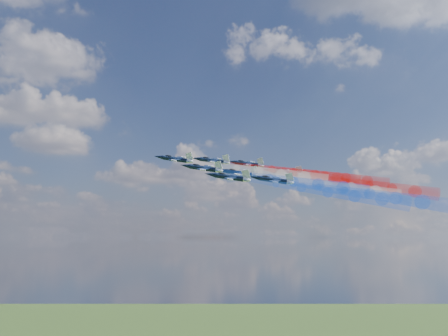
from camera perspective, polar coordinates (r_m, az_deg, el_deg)
jet_lead at (r=145.41m, az=-5.63°, el=1.02°), size 15.89×15.75×7.67m
trail_lead at (r=140.49m, az=4.03°, el=-0.36°), size 32.65×28.00×11.34m
jet_inner_left at (r=135.52m, az=-2.41°, el=-0.02°), size 15.89×15.75×7.67m
trail_inner_left at (r=132.19m, az=8.02°, el=-1.53°), size 32.65×28.00×11.34m
jet_inner_right at (r=151.25m, az=-1.35°, el=0.84°), size 15.89×15.75×7.67m
trail_inner_right at (r=148.08m, az=7.99°, el=-0.49°), size 32.65×28.00×11.34m
jet_outer_left at (r=126.07m, az=0.65°, el=-1.07°), size 15.89×15.75×7.67m
trail_outer_left at (r=124.29m, az=11.88°, el=-2.69°), size 32.65×28.00×11.34m
jet_center_third at (r=140.99m, az=1.80°, el=-0.57°), size 15.89×15.75×7.67m
trail_center_third at (r=139.40m, az=11.83°, el=-2.01°), size 32.65×28.00×11.34m
jet_outer_right at (r=159.40m, az=2.69°, el=0.48°), size 15.89×15.75×7.67m
trail_outer_right at (r=157.89m, az=11.55°, el=-0.78°), size 32.65×28.00×11.34m
jet_rear_left at (r=131.38m, az=5.71°, el=-1.39°), size 15.89×15.75×7.67m
trail_rear_left at (r=131.68m, az=16.43°, el=-2.90°), size 32.65×28.00×11.34m
jet_rear_right at (r=150.51m, az=7.04°, el=-0.50°), size 15.89×15.75×7.67m
trail_rear_right at (r=151.03m, az=16.38°, el=-1.82°), size 32.65×28.00×11.34m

